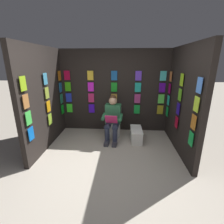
# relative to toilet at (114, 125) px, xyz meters

# --- Properties ---
(ground_plane) EXTENTS (30.00, 30.00, 0.00)m
(ground_plane) POSITION_rel_toilet_xyz_m (0.01, 1.63, -0.33)
(ground_plane) COLOR #B2A899
(display_wall_back) EXTENTS (3.17, 0.14, 2.35)m
(display_wall_back) POSITION_rel_toilet_xyz_m (0.01, -0.49, 0.85)
(display_wall_back) COLOR black
(display_wall_back) RESTS_ON ground
(display_wall_left) EXTENTS (0.14, 2.07, 2.35)m
(display_wall_left) POSITION_rel_toilet_xyz_m (-1.57, 0.59, 0.85)
(display_wall_left) COLOR black
(display_wall_left) RESTS_ON ground
(display_wall_right) EXTENTS (0.14, 2.07, 2.35)m
(display_wall_right) POSITION_rel_toilet_xyz_m (1.60, 0.59, 0.85)
(display_wall_right) COLOR black
(display_wall_right) RESTS_ON ground
(toilet) EXTENTS (0.42, 0.57, 0.77)m
(toilet) POSITION_rel_toilet_xyz_m (0.00, 0.00, 0.00)
(toilet) COLOR white
(toilet) RESTS_ON ground
(person_reading) EXTENTS (0.55, 0.70, 1.19)m
(person_reading) POSITION_rel_toilet_xyz_m (0.01, 0.23, 0.27)
(person_reading) COLOR #286B42
(person_reading) RESTS_ON ground
(comic_longbox_near) EXTENTS (0.30, 0.63, 0.34)m
(comic_longbox_near) POSITION_rel_toilet_xyz_m (-0.61, 0.27, -0.16)
(comic_longbox_near) COLOR white
(comic_longbox_near) RESTS_ON ground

